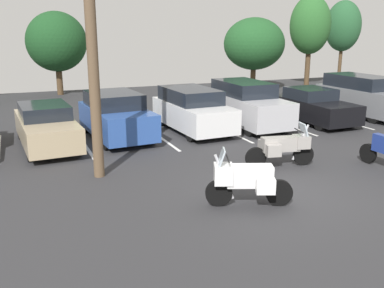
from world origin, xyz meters
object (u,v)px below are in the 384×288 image
object	(u,v)px
car_white	(192,110)
car_grey	(361,95)
motorcycle_touring	(246,179)
car_silver	(247,104)
utility_pole	(90,9)
car_black	(313,106)
car_blue	(116,116)
motorcycle_third	(283,147)
car_tan	(46,126)

from	to	relation	value
car_white	car_grey	world-z (taller)	car_grey
motorcycle_touring	car_white	xyz separation A→B (m)	(1.86, 7.88, 0.21)
car_silver	utility_pole	xyz separation A→B (m)	(-7.30, -4.33, 3.71)
car_black	utility_pole	world-z (taller)	utility_pole
car_white	car_black	world-z (taller)	car_white
car_blue	utility_pole	size ratio (longest dim) A/B	0.50
car_black	motorcycle_third	bearing A→B (deg)	-134.73
motorcycle_third	car_black	bearing A→B (deg)	45.27
motorcycle_touring	car_tan	bearing A→B (deg)	117.79
car_blue	car_black	distance (m)	9.00
utility_pole	car_silver	bearing A→B (deg)	30.70
car_white	car_grey	xyz separation A→B (m)	(8.92, -0.08, 0.10)
car_tan	car_black	distance (m)	11.61
motorcycle_third	car_grey	bearing A→B (deg)	33.89
car_black	utility_pole	distance (m)	11.84
motorcycle_touring	motorcycle_third	distance (m)	3.46
car_white	utility_pole	size ratio (longest dim) A/B	0.51
utility_pole	car_white	bearing A→B (deg)	42.64
motorcycle_third	car_silver	world-z (taller)	car_silver
car_grey	car_black	bearing A→B (deg)	-172.38
motorcycle_third	car_tan	bearing A→B (deg)	141.32
utility_pole	car_tan	bearing A→B (deg)	105.54
motorcycle_touring	car_silver	distance (m)	9.04
car_silver	car_black	xyz separation A→B (m)	(3.18, -0.48, -0.23)
car_tan	car_white	size ratio (longest dim) A/B	1.05
motorcycle_touring	car_silver	world-z (taller)	car_silver
car_blue	utility_pole	xyz separation A→B (m)	(-1.50, -4.35, 3.79)
car_black	car_grey	bearing A→B (deg)	7.62
car_blue	car_silver	distance (m)	5.80
car_white	car_black	size ratio (longest dim) A/B	1.05
motorcycle_touring	car_white	distance (m)	8.10
car_tan	car_grey	bearing A→B (deg)	0.97
car_grey	car_blue	bearing A→B (deg)	179.66
car_white	car_grey	size ratio (longest dim) A/B	0.98
car_black	car_silver	bearing A→B (deg)	171.39
car_blue	utility_pole	bearing A→B (deg)	-109.07
car_tan	car_grey	xyz separation A→B (m)	(14.77, 0.25, 0.24)
motorcycle_touring	car_silver	xyz separation A→B (m)	(4.44, 7.87, 0.28)
motorcycle_touring	utility_pole	xyz separation A→B (m)	(-2.86, 3.53, 3.99)
car_white	car_silver	size ratio (longest dim) A/B	0.97
motorcycle_touring	car_grey	size ratio (longest dim) A/B	0.42
motorcycle_touring	car_black	size ratio (longest dim) A/B	0.45
car_tan	car_white	distance (m)	5.86
car_silver	utility_pole	world-z (taller)	utility_pole
motorcycle_third	car_silver	bearing A→B (deg)	71.60
car_blue	car_black	world-z (taller)	car_blue
car_blue	car_white	xyz separation A→B (m)	(3.22, 0.00, 0.02)
car_tan	utility_pole	distance (m)	5.73
car_silver	utility_pole	bearing A→B (deg)	-149.30
car_white	motorcycle_touring	bearing A→B (deg)	-103.30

